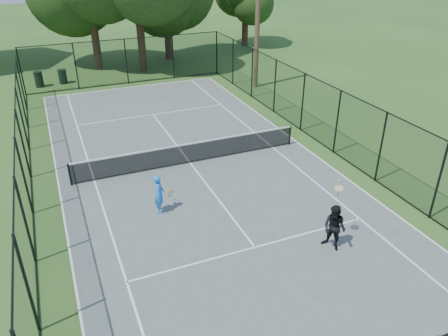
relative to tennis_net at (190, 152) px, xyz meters
name	(u,v)px	position (x,y,z in m)	size (l,w,h in m)	color
ground	(190,164)	(0.00, 0.00, -0.58)	(120.00, 120.00, 0.00)	#27541D
tennis_court	(190,164)	(0.00, 0.00, -0.55)	(11.00, 24.00, 0.06)	#4E5C55
tennis_net	(190,152)	(0.00, 0.00, 0.00)	(10.08, 0.08, 0.95)	black
fence	(189,133)	(0.00, 0.00, 0.92)	(13.10, 26.10, 3.00)	black
trash_bin_left	(39,79)	(-5.60, 14.51, -0.06)	(0.58, 0.58, 1.03)	black
trash_bin_right	(63,76)	(-4.08, 14.72, -0.10)	(0.58, 0.58, 0.95)	black
utility_pole	(257,25)	(7.66, 9.00, 3.42)	(1.40, 0.30, 7.87)	#4C3823
player_blue	(159,194)	(-2.21, -3.19, 0.21)	(0.83, 0.61, 1.46)	#1C80F0
player_black	(334,228)	(2.25, -7.36, 0.26)	(0.93, 1.17, 2.05)	black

